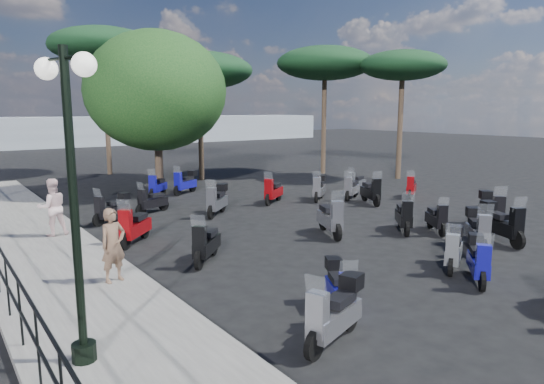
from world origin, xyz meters
TOP-DOWN VIEW (x-y plane):
  - ground at (0.00, 0.00)m, footprint 120.00×120.00m
  - sidewalk at (-6.50, 3.00)m, footprint 3.00×30.00m
  - lamp_post_0 at (-7.15, -3.03)m, footprint 0.56×1.29m
  - woman at (-5.70, 0.04)m, footprint 0.66×0.53m
  - pedestrian_far at (-5.89, 4.92)m, footprint 0.82×0.65m
  - scooter_0 at (-3.63, -4.59)m, footprint 1.65×0.80m
  - scooter_1 at (-2.71, -3.76)m, footprint 0.91×1.39m
  - scooter_2 at (-3.29, 0.43)m, footprint 1.28×1.25m
  - scooter_3 at (-4.13, 3.11)m, footprint 1.34×1.31m
  - scooter_4 at (-3.81, 6.11)m, footprint 1.48×0.87m
  - scooter_7 at (1.03, 0.56)m, footprint 0.96×1.76m
  - scooter_8 at (-2.12, 6.83)m, footprint 1.48×0.72m
  - scooter_9 at (-0.57, 10.00)m, footprint 1.24×1.17m
  - scooter_10 at (0.96, -4.32)m, footprint 1.31×1.15m
  - scooter_11 at (1.30, -3.48)m, footprint 1.42×0.92m
  - scooter_12 at (3.21, -0.44)m, footprint 1.23×1.36m
  - scooter_13 at (-0.34, 5.10)m, footprint 1.43×1.30m
  - scooter_14 at (0.75, 9.95)m, footprint 1.52×0.99m
  - scooter_16 at (3.20, -2.92)m, footprint 1.38×1.38m
  - scooter_17 at (3.97, -1.09)m, footprint 0.98×1.31m
  - scooter_18 at (5.78, 3.32)m, footprint 0.94×1.66m
  - scooter_19 at (4.62, 5.17)m, footprint 1.38×1.17m
  - scooter_20 at (2.64, 5.76)m, footprint 1.49×1.07m
  - scooter_22 at (4.48, -2.89)m, footprint 0.97×1.72m
  - scooter_23 at (5.94, -1.73)m, footprint 1.36×1.49m
  - scooter_24 at (8.28, 3.29)m, footprint 1.37×0.96m
  - scooter_25 at (5.92, 4.55)m, footprint 1.47×0.90m
  - scooter_26 at (7.39, 5.74)m, footprint 1.49×0.65m
  - broadleaf_tree at (-0.07, 10.92)m, footprint 6.27×6.27m
  - pine_0 at (3.43, 13.48)m, footprint 5.63×5.63m
  - pine_1 at (10.66, 11.69)m, footprint 5.60×5.60m
  - pine_2 at (0.11, 18.79)m, footprint 5.99×5.99m
  - pine_3 at (12.52, 7.55)m, footprint 4.59×4.59m
  - distant_hills at (0.00, 45.00)m, footprint 70.00×8.00m

SIDE VIEW (x-z plane):
  - ground at x=0.00m, z-range 0.00..0.00m
  - sidewalk at x=-6.50m, z-range 0.00..0.15m
  - scooter_26 at x=7.39m, z-range -0.19..1.03m
  - scooter_17 at x=3.97m, z-range -0.19..1.03m
  - scooter_8 at x=-2.12m, z-range -0.19..1.04m
  - scooter_24 at x=8.28m, z-range -0.19..1.06m
  - scooter_9 at x=-0.57m, z-range -0.20..1.08m
  - scooter_25 at x=5.92m, z-range -0.20..1.09m
  - scooter_1 at x=-2.71m, z-range -0.15..1.07m
  - scooter_2 at x=-3.29m, z-range -0.21..1.14m
  - scooter_11 at x=1.30m, z-range -0.15..1.09m
  - scooter_20 at x=2.64m, z-range -0.21..1.16m
  - scooter_4 at x=-3.81m, z-range -0.16..1.11m
  - scooter_10 at x=0.96m, z-range -0.16..1.11m
  - scooter_12 at x=3.21m, z-range -0.21..1.17m
  - scooter_3 at x=-4.13m, z-range -0.21..1.19m
  - scooter_18 at x=5.78m, z-range -0.22..1.20m
  - scooter_19 at x=4.62m, z-range -0.16..1.16m
  - scooter_14 at x=0.75m, z-range -0.16..1.17m
  - scooter_0 at x=-3.63m, z-range -0.17..1.19m
  - scooter_7 at x=1.03m, z-range -0.23..1.26m
  - scooter_13 at x=-0.34m, z-range -0.17..1.23m
  - scooter_16 at x=3.20m, z-range -0.17..1.24m
  - scooter_22 at x=4.48m, z-range -0.18..1.28m
  - scooter_23 at x=5.94m, z-range -0.18..1.29m
  - woman at x=-5.70m, z-range 0.15..1.75m
  - pedestrian_far at x=-5.89m, z-range 0.15..1.83m
  - distant_hills at x=0.00m, z-range 0.00..3.00m
  - lamp_post_0 at x=-7.15m, z-range 0.47..4.94m
  - broadleaf_tree at x=-0.07m, z-range 0.96..8.23m
  - pine_0 at x=3.43m, z-range 2.39..9.20m
  - pine_3 at x=12.52m, z-range 2.62..9.55m
  - pine_1 at x=10.66m, z-range 2.71..10.13m
  - pine_2 at x=0.11m, z-range 3.13..11.54m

